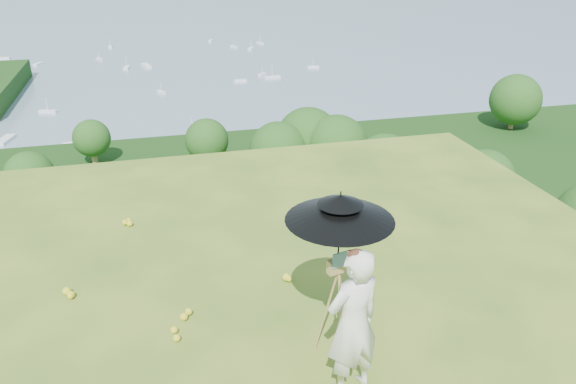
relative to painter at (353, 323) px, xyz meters
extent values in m
plane|color=#3D6A1E|center=(-1.14, 1.27, -0.93)|extent=(14.00, 14.00, 0.00)
cube|color=#0F350E|center=(-1.14, 36.27, -29.93)|extent=(140.00, 56.00, 22.00)
cube|color=#6F6A59|center=(-1.14, 76.27, -36.93)|extent=(170.00, 28.00, 8.00)
plane|color=#6F869F|center=(-1.14, 241.27, -34.93)|extent=(700.00, 700.00, 0.00)
imported|color=white|center=(0.00, 0.00, 0.00)|extent=(0.78, 0.62, 1.87)
camera|label=1|loc=(-1.93, -4.71, 3.89)|focal=35.00mm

